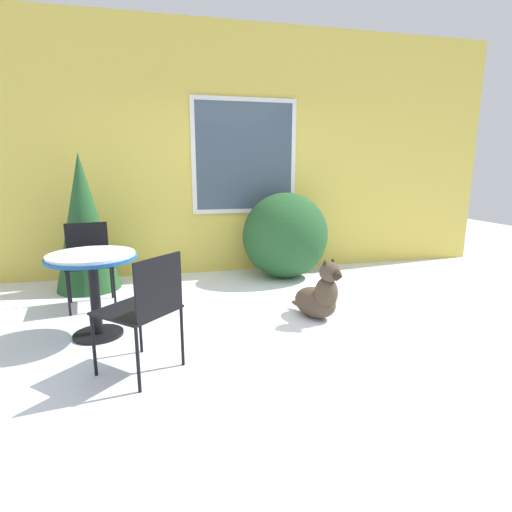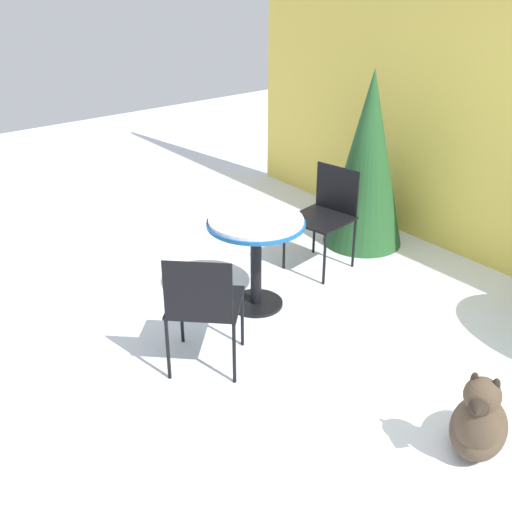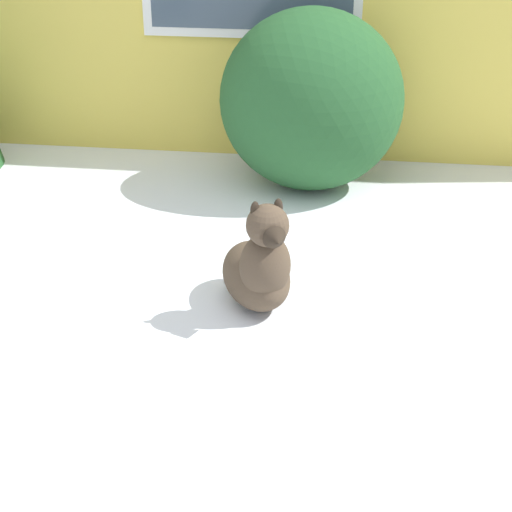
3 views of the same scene
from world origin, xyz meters
TOP-DOWN VIEW (x-y plane):
  - ground_plane at (0.00, 0.00)m, footprint 16.00×16.00m
  - house_wall at (0.01, 2.20)m, footprint 8.00×0.10m
  - shrub_left at (0.65, 1.64)m, footprint 1.17×1.00m
  - evergreen_bush at (-1.90, 1.66)m, footprint 0.76×0.76m
  - patio_table at (-1.58, 0.10)m, footprint 0.76×0.76m
  - patio_chair_near_table at (-1.77, 1.03)m, footprint 0.56×0.56m
  - patio_chair_far_side at (-1.12, -0.70)m, footprint 0.68×0.68m
  - dog at (0.52, 0.06)m, footprint 0.49×0.65m

SIDE VIEW (x-z plane):
  - ground_plane at x=0.00m, z-range 0.00..0.00m
  - dog at x=0.52m, z-range -0.09..0.54m
  - patio_chair_near_table at x=-1.77m, z-range 0.07..0.96m
  - patio_chair_far_side at x=-1.12m, z-range 0.07..0.96m
  - shrub_left at x=0.65m, z-range 0.00..1.16m
  - patio_table at x=-1.58m, z-range 0.22..0.98m
  - evergreen_bush at x=-1.90m, z-range 0.00..1.66m
  - house_wall at x=0.01m, z-range 0.00..3.38m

